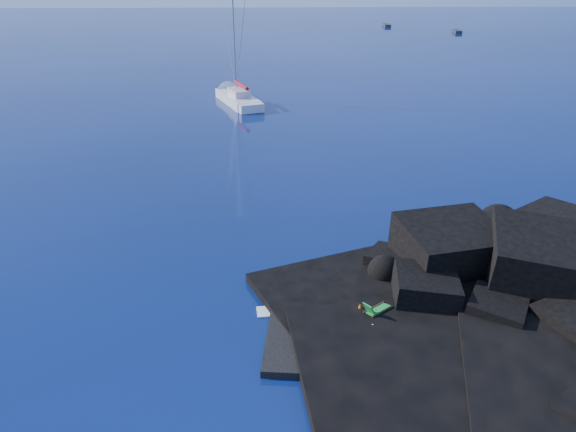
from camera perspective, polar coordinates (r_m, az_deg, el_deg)
The scene contains 11 objects.
ground at distance 25.53m, azimuth -2.69°, elevation -13.18°, with size 400.00×400.00×0.00m, color #031131.
headland at distance 30.66m, azimuth 22.71°, elevation -8.22°, with size 24.00×24.00×3.60m, color black, non-canonical shape.
beach at distance 26.24m, azimuth 7.42°, elevation -12.20°, with size 8.50×6.00×0.70m, color black.
surf_foam at distance 30.00m, azimuth 7.04°, elevation -7.04°, with size 10.00×8.00×0.06m, color white, non-canonical shape.
sailboat at distance 69.06m, azimuth -5.11°, elevation 11.34°, with size 2.95×14.06×14.74m, color white, non-canonical shape.
deck_chair at distance 26.96m, azimuth 9.16°, elevation -9.01°, with size 1.45×0.64×1.00m, color #1A792C, non-canonical shape.
towel at distance 26.06m, azimuth 7.61°, elevation -11.49°, with size 1.90×0.90×0.05m, color silver.
sunbather at distance 25.97m, azimuth 7.63°, elevation -11.22°, with size 1.80×0.45×0.25m, color tan, non-canonical shape.
marker_cone at distance 27.12m, azimuth 7.31°, elevation -9.28°, with size 0.34×0.34×0.52m, color #D16B0B.
distant_boat_a at distance 156.93m, azimuth 9.97°, elevation 18.44°, with size 1.51×4.87×0.65m, color #2A2A2F.
distant_boat_b at distance 146.49m, azimuth 16.79°, elevation 17.40°, with size 1.49×4.80×0.64m, color #26262B.
Camera 1 is at (0.44, -20.22, 15.59)m, focal length 35.00 mm.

